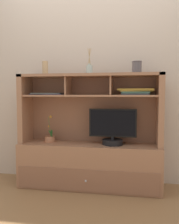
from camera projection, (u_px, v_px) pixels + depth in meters
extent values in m
cube|color=olive|center=(90.00, 187.00, 2.80)|extent=(6.00, 6.00, 0.02)
cube|color=beige|center=(93.00, 65.00, 2.94)|extent=(6.00, 0.02, 2.80)
cube|color=#9E6D50|center=(90.00, 165.00, 2.78)|extent=(1.59, 0.42, 0.49)
cube|color=#8A5D44|center=(86.00, 181.00, 2.58)|extent=(1.52, 0.01, 0.24)
sphere|color=silver|center=(86.00, 181.00, 2.57)|extent=(0.02, 0.02, 0.02)
cube|color=#9E6D50|center=(26.00, 108.00, 2.87)|extent=(0.06, 0.33, 0.78)
cube|color=#9E6D50|center=(160.00, 110.00, 2.60)|extent=(0.06, 0.33, 0.78)
cube|color=#8A5D44|center=(92.00, 110.00, 2.89)|extent=(1.53, 0.02, 0.75)
cube|color=#9E6D50|center=(90.00, 75.00, 2.71)|extent=(1.59, 0.33, 0.03)
cube|color=#9E6D50|center=(90.00, 96.00, 2.73)|extent=(1.47, 0.29, 0.02)
cube|color=#9E6D50|center=(68.00, 86.00, 2.76)|extent=(0.02, 0.28, 0.20)
cube|color=#9E6D50|center=(111.00, 86.00, 2.68)|extent=(0.02, 0.28, 0.20)
cylinder|color=black|center=(113.00, 142.00, 2.70)|extent=(0.23, 0.23, 0.06)
cylinder|color=black|center=(113.00, 138.00, 2.70)|extent=(0.04, 0.04, 0.03)
cube|color=black|center=(113.00, 123.00, 2.69)|extent=(0.52, 0.03, 0.31)
cube|color=black|center=(113.00, 123.00, 2.67)|extent=(0.49, 0.00, 0.28)
cylinder|color=#B37351|center=(50.00, 139.00, 2.86)|extent=(0.12, 0.12, 0.06)
cylinder|color=#B37351|center=(50.00, 141.00, 2.86)|extent=(0.14, 0.14, 0.01)
cylinder|color=#4C6B38|center=(50.00, 127.00, 2.85)|extent=(0.03, 0.02, 0.23)
sphere|color=#C7832B|center=(49.00, 126.00, 2.87)|extent=(0.02, 0.02, 0.02)
sphere|color=#C7832B|center=(51.00, 117.00, 2.84)|extent=(0.03, 0.03, 0.03)
ellipsoid|color=#2C6B2F|center=(51.00, 134.00, 2.85)|extent=(0.06, 0.08, 0.11)
ellipsoid|color=#2C6B2F|center=(51.00, 134.00, 2.86)|extent=(0.06, 0.08, 0.11)
cube|color=#302E47|center=(49.00, 94.00, 2.82)|extent=(0.41, 0.26, 0.01)
cube|color=slate|center=(48.00, 93.00, 2.82)|extent=(0.34, 0.23, 0.01)
cube|color=#37414D|center=(135.00, 94.00, 2.66)|extent=(0.29, 0.20, 0.02)
cube|color=#4C765F|center=(135.00, 92.00, 2.66)|extent=(0.30, 0.17, 0.02)
cube|color=gold|center=(136.00, 91.00, 2.66)|extent=(0.37, 0.19, 0.01)
cube|color=gold|center=(136.00, 90.00, 2.65)|extent=(0.39, 0.16, 0.02)
cylinder|color=#AEC0BA|center=(89.00, 70.00, 2.70)|extent=(0.07, 0.07, 0.09)
cylinder|color=#AEC0BA|center=(89.00, 65.00, 2.69)|extent=(0.03, 0.03, 0.02)
cylinder|color=tan|center=(90.00, 57.00, 2.68)|extent=(0.00, 0.02, 0.19)
cylinder|color=tan|center=(90.00, 57.00, 2.69)|extent=(0.04, 0.03, 0.19)
cylinder|color=tan|center=(89.00, 57.00, 2.69)|extent=(0.04, 0.01, 0.19)
cylinder|color=tan|center=(89.00, 57.00, 2.69)|extent=(0.01, 0.02, 0.19)
cylinder|color=tan|center=(89.00, 57.00, 2.68)|extent=(0.02, 0.04, 0.19)
cylinder|color=tan|center=(89.00, 57.00, 2.68)|extent=(0.04, 0.01, 0.19)
cylinder|color=tan|center=(90.00, 57.00, 2.68)|extent=(0.03, 0.03, 0.19)
cylinder|color=#585256|center=(137.00, 68.00, 2.64)|extent=(0.10, 0.10, 0.12)
torus|color=#585256|center=(137.00, 62.00, 2.64)|extent=(0.11, 0.11, 0.02)
cylinder|color=tan|center=(45.00, 68.00, 2.79)|extent=(0.06, 0.06, 0.14)
torus|color=tan|center=(45.00, 62.00, 2.79)|extent=(0.07, 0.07, 0.01)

